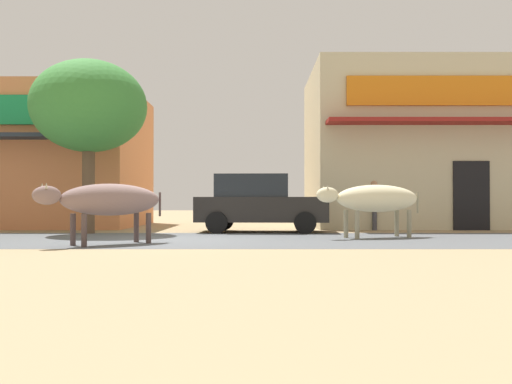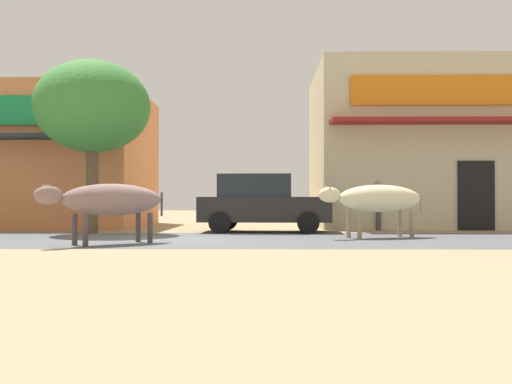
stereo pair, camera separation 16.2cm
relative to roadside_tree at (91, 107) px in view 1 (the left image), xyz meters
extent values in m
plane|color=tan|center=(2.61, -2.50, -3.47)|extent=(80.00, 80.00, 0.00)
cube|color=#53575B|center=(2.61, -2.50, -3.47)|extent=(72.00, 5.36, 0.00)
cube|color=#D5804E|center=(-4.02, 4.67, -1.12)|extent=(8.94, 5.85, 4.69)
cube|color=beige|center=(10.52, 4.67, -0.75)|extent=(7.94, 5.85, 5.43)
cube|color=orange|center=(10.52, 1.68, 0.77)|extent=(6.35, 0.10, 0.90)
cube|color=maroon|center=(10.52, 1.29, -0.21)|extent=(7.62, 0.90, 0.12)
cube|color=black|center=(11.12, 1.71, -2.42)|extent=(1.10, 0.06, 2.10)
cylinder|color=brown|center=(0.00, 0.00, -2.23)|extent=(0.34, 0.34, 2.47)
ellipsoid|color=#398237|center=(0.00, 0.00, 0.03)|extent=(3.16, 3.16, 2.53)
cube|color=black|center=(4.77, 0.73, -2.82)|extent=(3.78, 1.98, 0.70)
cube|color=#1E2328|center=(4.49, 0.75, -2.15)|extent=(2.11, 1.75, 0.64)
cylinder|color=black|center=(6.01, 1.57, -3.17)|extent=(0.61, 0.21, 0.60)
cylinder|color=black|center=(5.92, -0.22, -3.17)|extent=(0.61, 0.21, 0.60)
cylinder|color=black|center=(3.61, 1.69, -3.17)|extent=(0.61, 0.21, 0.60)
cylinder|color=black|center=(3.52, -0.10, -3.17)|extent=(0.61, 0.21, 0.60)
ellipsoid|color=gray|center=(1.64, -4.03, -2.55)|extent=(2.12, 2.00, 0.65)
ellipsoid|color=gray|center=(0.63, -4.94, -2.47)|extent=(0.60, 0.58, 0.36)
cone|color=beige|center=(0.66, -5.05, -2.29)|extent=(0.06, 0.06, 0.12)
cone|color=beige|center=(0.52, -4.90, -2.29)|extent=(0.06, 0.06, 0.12)
cylinder|color=#4E3E3C|center=(1.27, -4.70, -3.15)|extent=(0.11, 0.11, 0.64)
cylinder|color=#4E3E3C|center=(0.94, -4.33, -3.15)|extent=(0.11, 0.11, 0.64)
cylinder|color=#4E3E3C|center=(2.34, -3.74, -3.15)|extent=(0.11, 0.11, 0.64)
cylinder|color=#4E3E3C|center=(2.00, -3.37, -3.15)|extent=(0.11, 0.11, 0.64)
cylinder|color=#4E3E3C|center=(2.50, -3.26, -2.65)|extent=(0.05, 0.05, 0.52)
ellipsoid|color=beige|center=(7.53, -1.86, -2.52)|extent=(2.35, 1.50, 0.66)
ellipsoid|color=beige|center=(6.26, -2.36, -2.43)|extent=(0.62, 0.47, 0.36)
cone|color=beige|center=(6.25, -2.47, -2.25)|extent=(0.06, 0.06, 0.12)
cone|color=beige|center=(6.18, -2.29, -2.25)|extent=(0.06, 0.06, 0.12)
cylinder|color=gray|center=(6.95, -2.36, -3.13)|extent=(0.11, 0.11, 0.67)
cylinder|color=gray|center=(6.76, -1.89, -3.13)|extent=(0.11, 0.11, 0.67)
cylinder|color=gray|center=(8.30, -1.83, -3.13)|extent=(0.11, 0.11, 0.67)
cylinder|color=gray|center=(8.12, -1.35, -3.13)|extent=(0.11, 0.11, 0.67)
cylinder|color=gray|center=(8.62, -1.43, -2.62)|extent=(0.05, 0.05, 0.53)
cylinder|color=#3F3F47|center=(8.18, 1.84, -3.09)|extent=(0.14, 0.14, 0.76)
cylinder|color=#3F3F47|center=(8.18, 1.66, -3.09)|extent=(0.14, 0.14, 0.76)
cube|color=silver|center=(8.18, 1.75, -2.44)|extent=(0.38, 0.46, 0.54)
sphere|color=tan|center=(8.18, 1.75, -2.07)|extent=(0.21, 0.21, 0.21)
cylinder|color=silver|center=(8.18, 2.01, -2.41)|extent=(0.09, 0.09, 0.48)
cylinder|color=silver|center=(8.18, 1.49, -2.41)|extent=(0.09, 0.09, 0.48)
camera|label=1|loc=(4.59, -15.99, -2.57)|focal=41.04mm
camera|label=2|loc=(4.75, -15.99, -2.57)|focal=41.04mm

